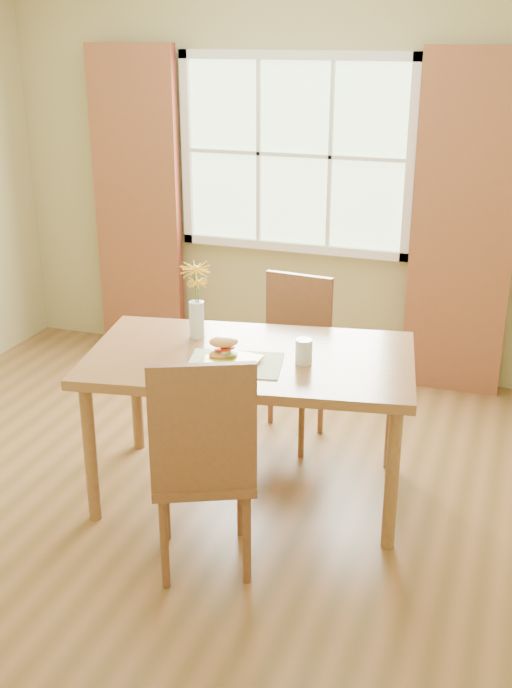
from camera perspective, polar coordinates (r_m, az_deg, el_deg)
The scene contains 12 objects.
room at distance 3.84m, azimuth -5.37°, elevation 7.15°, with size 4.24×3.84×2.74m.
window at distance 5.53m, azimuth 2.76°, elevation 13.25°, with size 1.62×0.06×1.32m.
curtain_left at distance 5.95m, azimuth -8.40°, elevation 9.72°, with size 0.65×0.08×2.20m, color maroon.
curtain_right at distance 5.31m, azimuth 14.47°, elevation 7.85°, with size 0.65×0.08×2.20m, color maroon.
dining_table at distance 4.02m, azimuth -0.43°, elevation -1.83°, with size 1.74×1.17×0.79m.
chair_near at distance 3.47m, azimuth -3.76°, elevation -8.13°, with size 0.59×0.59×1.06m.
chair_far at distance 4.70m, azimuth 2.53°, elevation -0.53°, with size 0.44×0.44×0.97m.
placemat at distance 3.87m, azimuth -1.52°, elevation -1.42°, with size 0.45×0.33×0.01m, color silver.
plate at distance 3.85m, azimuth -1.92°, elevation -1.41°, with size 0.26×0.26×0.01m, color gold.
croissant_sandwich at distance 3.88m, azimuth -2.32°, elevation -0.27°, with size 0.17×0.15×0.11m.
water_glass at distance 3.87m, azimuth 3.40°, elevation -0.58°, with size 0.08×0.08×0.12m.
flower_vase at distance 4.14m, azimuth -4.26°, elevation 3.57°, with size 0.16×0.16×0.40m.
Camera 1 is at (1.55, -3.38, 2.30)m, focal length 42.00 mm.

